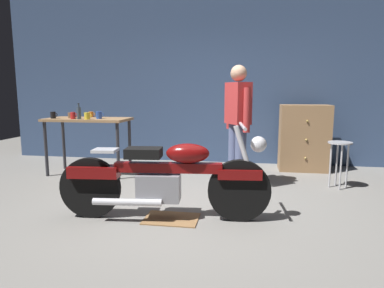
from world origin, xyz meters
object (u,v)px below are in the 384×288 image
mug_red_diner (73,116)px  mug_black_matte (53,115)px  shop_stool (340,152)px  wooden_dresser (304,138)px  mug_orange_travel (91,114)px  mug_blue_enamel (99,115)px  person_standing (238,121)px  bottle (79,113)px  mug_brown_stoneware (71,115)px  motorcycle (165,177)px  mug_yellow_tall (87,116)px

mug_red_diner → mug_black_matte: mug_black_matte is taller
shop_stool → wooden_dresser: (-0.31, 1.03, 0.05)m
shop_stool → mug_orange_travel: bearing=173.3°
shop_stool → mug_blue_enamel: (-3.52, 0.13, 0.46)m
wooden_dresser → mug_black_matte: bearing=-166.2°
person_standing → mug_black_matte: person_standing is taller
person_standing → bottle: 2.41m
wooden_dresser → mug_black_matte: wooden_dresser is taller
wooden_dresser → mug_orange_travel: 3.57m
mug_brown_stoneware → mug_red_diner: bearing=-50.3°
motorcycle → shop_stool: (2.07, 1.53, 0.05)m
bottle → wooden_dresser: bearing=16.6°
mug_yellow_tall → bottle: 0.15m
mug_black_matte → shop_stool: bearing=-0.8°
person_standing → mug_yellow_tall: size_ratio=14.18×
mug_brown_stoneware → mug_black_matte: bearing=-154.0°
motorcycle → mug_yellow_tall: 2.24m
mug_black_matte → mug_yellow_tall: 0.61m
bottle → mug_red_diner: bearing=166.0°
shop_stool → mug_black_matte: 4.28m
shop_stool → bottle: 3.82m
bottle → mug_black_matte: bearing=172.1°
shop_stool → mug_red_diner: bearing=179.7°
person_standing → mug_red_diner: (-2.51, 0.17, 0.03)m
shop_stool → mug_red_diner: size_ratio=5.80×
mug_red_diner → mug_orange_travel: 0.43m
shop_stool → person_standing: bearing=-173.7°
mug_red_diner → bottle: size_ratio=0.46×
person_standing → wooden_dresser: bearing=-72.5°
shop_stool → bottle: (-3.79, -0.01, 0.50)m
bottle → mug_orange_travel: bearing=92.8°
wooden_dresser → shop_stool: bearing=-73.2°
mug_blue_enamel → mug_brown_stoneware: (-0.50, 0.04, -0.01)m
person_standing → mug_orange_travel: bearing=46.0°
mug_red_diner → mug_yellow_tall: (0.25, -0.04, -0.00)m
motorcycle → mug_brown_stoneware: 2.64m
wooden_dresser → mug_orange_travel: wooden_dresser is taller
person_standing → wooden_dresser: size_ratio=1.52×
mug_red_diner → mug_black_matte: bearing=174.1°
motorcycle → person_standing: bearing=58.0°
mug_brown_stoneware → bottle: bearing=-36.9°
mug_red_diner → wooden_dresser: bearing=15.7°
motorcycle → mug_yellow_tall: size_ratio=18.57×
motorcycle → person_standing: 1.61m
mug_red_diner → mug_blue_enamel: 0.39m
mug_black_matte → bottle: bottle is taller
mug_blue_enamel → bottle: bearing=-153.3°
mug_yellow_tall → bottle: bottle is taller
wooden_dresser → mug_brown_stoneware: size_ratio=9.99×
shop_stool → mug_brown_stoneware: bearing=177.6°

